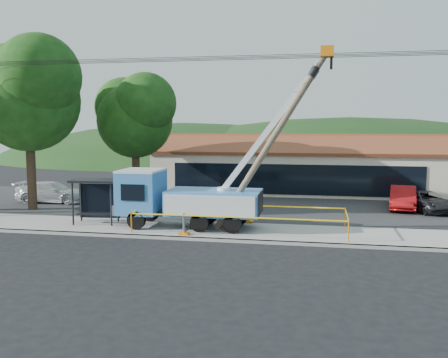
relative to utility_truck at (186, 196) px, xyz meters
name	(u,v)px	position (x,y,z in m)	size (l,w,h in m)	color
ground	(182,252)	(1.02, -4.36, -1.74)	(120.00, 120.00, 0.00)	black
curb	(194,239)	(1.02, -2.26, -1.67)	(60.00, 0.25, 0.15)	gray
sidewalk	(203,230)	(1.02, -0.36, -1.67)	(60.00, 4.00, 0.15)	gray
parking_lot	(231,206)	(1.02, 7.64, -1.69)	(60.00, 12.00, 0.10)	#28282B
strip_mall	(297,169)	(5.02, 15.62, 0.14)	(22.50, 8.53, 4.67)	beige
tree_west_near	(28,90)	(-10.98, 3.64, 5.78)	(7.56, 6.72, 10.80)	#332316
tree_lot	(135,113)	(-5.98, 8.64, 4.47)	(6.30, 5.60, 8.94)	#332316
hill_west	(184,159)	(-13.98, 50.64, -1.74)	(78.40, 56.00, 28.00)	#153413
hill_center	(349,161)	(11.02, 50.64, -1.74)	(89.60, 64.00, 32.00)	#153413
utility_truck	(186,196)	(0.00, 0.00, 0.00)	(10.85, 3.96, 8.94)	black
leaning_pole	(275,135)	(4.59, -0.30, 3.19)	(5.58, 1.75, 8.85)	brown
bus_shelter	(96,191)	(-5.00, 0.15, 0.14)	(2.58, 1.73, 2.37)	black
caution_tape	(241,215)	(2.92, -0.15, -0.85)	(10.41, 3.49, 1.01)	orange
car_silver	(140,205)	(-5.18, 7.13, -1.74)	(1.83, 4.54, 1.55)	#B8BBC0
car_red	(402,210)	(11.98, 8.12, -1.74)	(1.52, 4.37, 1.44)	#A11012
car_white	(52,204)	(-11.21, 6.38, -1.74)	(1.98, 4.86, 1.41)	silver
car_dark	(425,213)	(13.22, 7.58, -1.74)	(2.05, 4.45, 1.24)	black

